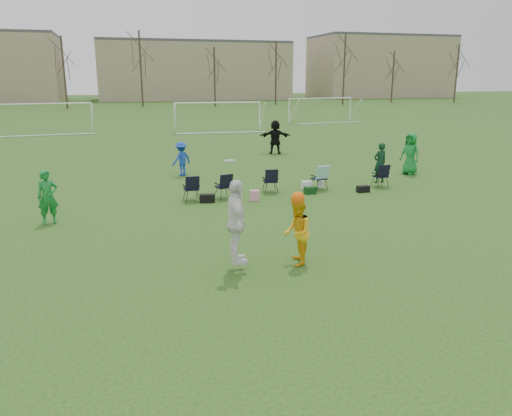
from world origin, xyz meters
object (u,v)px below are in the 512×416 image
object	(u,v)px
center_contest	(263,226)
goal_right	(321,103)
fielder_black	(275,137)
fielder_green_near	(48,197)
fielder_green_far	(410,154)
goal_left	(44,110)
goal_mid	(218,108)
fielder_blue	(181,159)

from	to	relation	value
center_contest	goal_right	bearing A→B (deg)	65.19
center_contest	fielder_black	bearing A→B (deg)	71.16
fielder_green_near	fielder_green_far	size ratio (longest dim) A/B	0.87
fielder_green_far	goal_right	world-z (taller)	goal_right
goal_left	center_contest	bearing A→B (deg)	-80.64
fielder_black	goal_left	bearing A→B (deg)	-29.96
fielder_green_near	goal_left	xyz separation A→B (m)	(-3.21, 28.10, 1.07)
fielder_green_near	goal_mid	size ratio (longest dim) A/B	0.23
center_contest	fielder_green_near	bearing A→B (deg)	134.36
goal_left	goal_right	size ratio (longest dim) A/B	1.01
fielder_green_near	fielder_green_far	xyz separation A→B (m)	(15.57, 4.20, 0.13)
fielder_blue	goal_mid	distance (m)	20.13
fielder_green_far	center_contest	size ratio (longest dim) A/B	0.73
fielder_blue	fielder_green_far	bearing A→B (deg)	132.46
fielder_black	goal_mid	distance (m)	13.94
fielder_green_near	goal_right	bearing A→B (deg)	38.29
center_contest	fielder_blue	bearing A→B (deg)	91.42
fielder_blue	goal_right	distance (m)	30.87
fielder_green_near	center_contest	bearing A→B (deg)	-61.98
fielder_blue	goal_left	bearing A→B (deg)	-102.15
center_contest	goal_left	size ratio (longest dim) A/B	0.36
fielder_green_near	fielder_blue	size ratio (longest dim) A/B	1.08
fielder_black	goal_left	distance (m)	21.64
goal_left	goal_mid	size ratio (longest dim) A/B	1.00
fielder_blue	goal_left	size ratio (longest dim) A/B	0.21
fielder_green_far	goal_mid	distance (m)	22.44
fielder_black	fielder_blue	bearing A→B (deg)	57.62
fielder_green_far	goal_right	bearing A→B (deg)	140.64
goal_left	fielder_blue	bearing A→B (deg)	-73.68
goal_left	goal_mid	bearing A→B (deg)	-13.13
fielder_green_far	center_contest	distance (m)	14.07
fielder_blue	goal_mid	world-z (taller)	goal_mid
center_contest	goal_right	xyz separation A→B (m)	(17.39, 37.62, 0.85)
fielder_green_near	goal_right	distance (m)	39.38
fielder_black	goal_left	world-z (taller)	goal_left
fielder_black	center_contest	bearing A→B (deg)	88.53
goal_right	fielder_green_near	bearing A→B (deg)	-133.37
fielder_blue	center_contest	distance (m)	12.35
fielder_green_near	goal_right	xyz separation A→B (m)	(22.79, 32.10, 1.07)
goal_mid	goal_right	xyz separation A→B (m)	(12.00, 6.00, 0.00)
goal_mid	goal_right	bearing A→B (deg)	30.57
fielder_green_near	goal_mid	xyz separation A→B (m)	(10.79, 26.10, 1.07)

